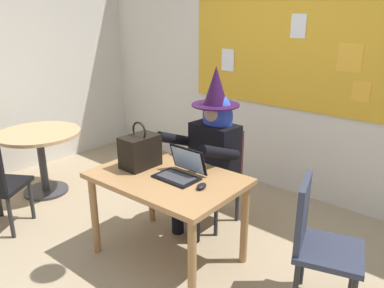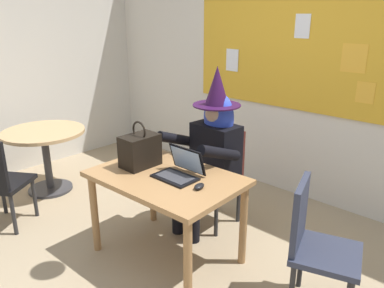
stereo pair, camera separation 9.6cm
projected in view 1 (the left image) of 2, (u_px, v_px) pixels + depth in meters
name	position (u px, v px, depth m)	size (l,w,h in m)	color
ground_plane	(165.00, 263.00, 3.04)	(24.00, 24.00, 0.00)	tan
wall_back_bulletin	(290.00, 70.00, 3.95)	(5.57, 1.98, 2.64)	silver
desk_main	(167.00, 187.00, 2.94)	(1.17, 0.82, 0.72)	#A37547
chair_at_desk	(218.00, 171.00, 3.55)	(0.43, 0.43, 0.90)	#4C1E19
person_costumed	(210.00, 144.00, 3.37)	(0.61, 0.69, 1.48)	black
laptop	(181.00, 171.00, 2.88)	(0.33, 0.28, 0.22)	black
computer_mouse	(201.00, 186.00, 2.69)	(0.06, 0.10, 0.03)	black
handbag	(140.00, 151.00, 3.04)	(0.20, 0.30, 0.38)	black
side_table_round	(40.00, 148.00, 4.10)	(0.87, 0.87, 0.70)	tan
chair_extra_corner	(318.00, 239.00, 2.47)	(0.53, 0.53, 0.90)	#2D3347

